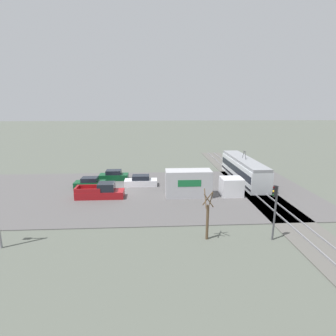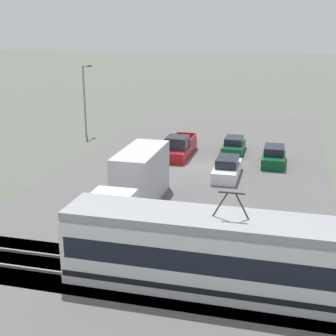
# 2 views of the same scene
# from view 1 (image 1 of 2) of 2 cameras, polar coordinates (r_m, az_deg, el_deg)

# --- Properties ---
(ground_plane) EXTENTS (320.00, 320.00, 0.00)m
(ground_plane) POSITION_cam_1_polar(r_m,az_deg,el_deg) (35.40, -9.60, -5.34)
(ground_plane) COLOR #565B51
(road_surface) EXTENTS (20.54, 49.85, 0.08)m
(road_surface) POSITION_cam_1_polar(r_m,az_deg,el_deg) (35.39, -9.60, -5.28)
(road_surface) COLOR #565454
(road_surface) RESTS_ON ground
(rail_bed) EXTENTS (56.87, 4.40, 0.22)m
(rail_bed) POSITION_cam_1_polar(r_m,az_deg,el_deg) (37.74, 18.37, -4.59)
(rail_bed) COLOR #5B5954
(rail_bed) RESTS_ON ground
(light_rail_tram) EXTENTS (14.42, 2.83, 4.47)m
(light_rail_tram) POSITION_cam_1_polar(r_m,az_deg,el_deg) (41.80, 16.08, -0.32)
(light_rail_tram) COLOR silver
(light_rail_tram) RESTS_ON ground
(box_truck) EXTENTS (2.35, 9.74, 3.38)m
(box_truck) POSITION_cam_1_polar(r_m,az_deg,el_deg) (33.33, 6.72, -3.49)
(box_truck) COLOR silver
(box_truck) RESTS_ON ground
(pickup_truck) EXTENTS (1.95, 5.89, 1.90)m
(pickup_truck) POSITION_cam_1_polar(r_m,az_deg,el_deg) (33.77, -14.37, -5.10)
(pickup_truck) COLOR maroon
(pickup_truck) RESTS_ON ground
(sedan_car_0) EXTENTS (1.81, 4.38, 1.51)m
(sedan_car_0) POSITION_cam_1_polar(r_m,az_deg,el_deg) (41.34, -11.71, -1.65)
(sedan_car_0) COLOR #0C4723
(sedan_car_0) RESTS_ON ground
(sedan_car_1) EXTENTS (1.79, 4.62, 1.52)m
(sedan_car_1) POSITION_cam_1_polar(r_m,az_deg,el_deg) (37.77, -5.93, -2.89)
(sedan_car_1) COLOR silver
(sedan_car_1) RESTS_ON ground
(sedan_car_2) EXTENTS (1.78, 4.22, 1.40)m
(sedan_car_2) POSITION_cam_1_polar(r_m,az_deg,el_deg) (38.48, -16.64, -3.16)
(sedan_car_2) COLOR #0C4723
(sedan_car_2) RESTS_ON ground
(traffic_light_pole) EXTENTS (0.28, 0.47, 4.90)m
(traffic_light_pole) POSITION_cam_1_polar(r_m,az_deg,el_deg) (23.91, 22.22, -7.49)
(traffic_light_pole) COLOR #47474C
(traffic_light_pole) RESTS_ON ground
(street_tree) EXTENTS (1.06, 0.88, 4.48)m
(street_tree) POSITION_cam_1_polar(r_m,az_deg,el_deg) (22.99, 8.60, -10.55)
(street_tree) COLOR brown
(street_tree) RESTS_ON ground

